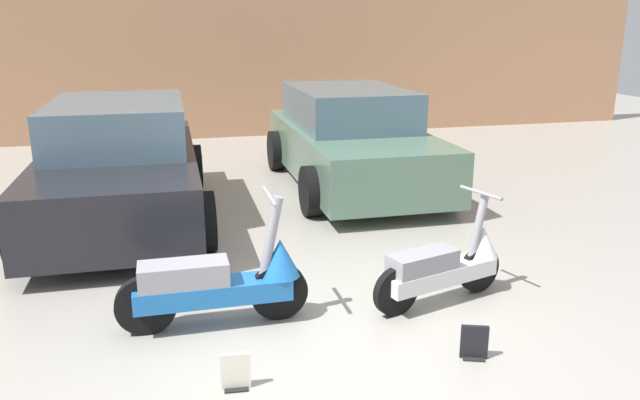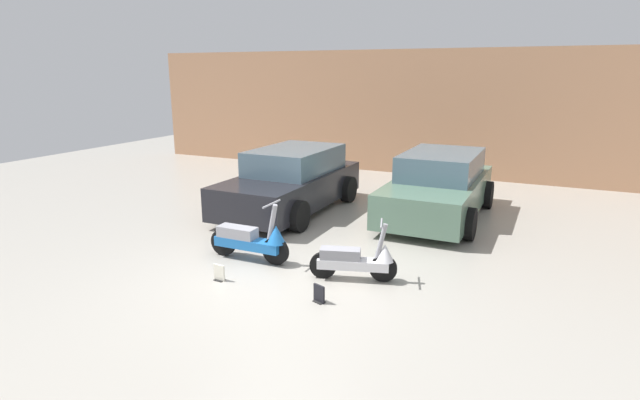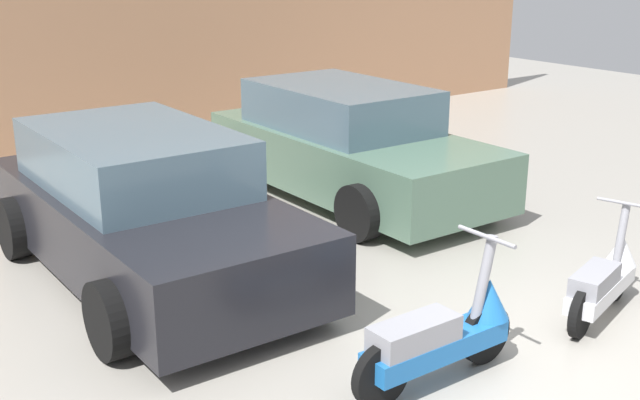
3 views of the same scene
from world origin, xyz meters
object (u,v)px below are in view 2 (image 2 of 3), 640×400
placard_near_left_scooter (219,273)px  scooter_front_left (252,239)px  car_rear_left (292,181)px  scooter_front_right (357,260)px  car_rear_center (438,187)px  placard_near_right_scooter (319,295)px

placard_near_left_scooter → scooter_front_left: bearing=89.4°
placard_near_left_scooter → car_rear_left: bearing=102.3°
scooter_front_right → car_rear_left: size_ratio=0.31×
scooter_front_right → car_rear_left: bearing=115.1°
scooter_front_left → scooter_front_right: bearing=-1.0°
scooter_front_left → car_rear_center: (2.33, 4.09, 0.31)m
scooter_front_left → placard_near_right_scooter: (1.74, -0.98, -0.27)m
car_rear_center → placard_near_left_scooter: car_rear_center is taller
placard_near_left_scooter → placard_near_right_scooter: (1.75, -0.03, 0.00)m
scooter_front_left → car_rear_left: bearing=105.8°
scooter_front_right → car_rear_left: 4.32m
car_rear_left → placard_near_left_scooter: bearing=13.1°
scooter_front_right → placard_near_left_scooter: bearing=-171.3°
placard_near_left_scooter → placard_near_right_scooter: size_ratio=1.00×
car_rear_center → placard_near_left_scooter: bearing=-24.3°
scooter_front_left → car_rear_center: size_ratio=0.36×
scooter_front_right → scooter_front_left: bearing=162.7°
car_rear_center → placard_near_left_scooter: (-2.34, -5.04, -0.58)m
scooter_front_left → placard_near_left_scooter: size_ratio=5.95×
scooter_front_left → placard_near_left_scooter: (-0.01, -0.95, -0.27)m
scooter_front_left → scooter_front_right: (1.94, -0.03, -0.04)m
scooter_front_left → car_rear_left: size_ratio=0.36×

